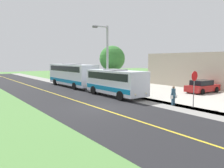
# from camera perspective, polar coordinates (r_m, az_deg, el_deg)

# --- Properties ---
(ground_plane) EXTENTS (120.00, 120.00, 0.00)m
(ground_plane) POSITION_cam_1_polar(r_m,az_deg,el_deg) (17.45, -3.58, -6.18)
(ground_plane) COLOR #548442
(road_surface) EXTENTS (8.00, 100.00, 0.01)m
(road_surface) POSITION_cam_1_polar(r_m,az_deg,el_deg) (17.45, -3.58, -6.17)
(road_surface) COLOR black
(road_surface) RESTS_ON ground
(sidewalk) EXTENTS (2.40, 100.00, 0.01)m
(sidewalk) POSITION_cam_1_polar(r_m,az_deg,el_deg) (20.66, 8.68, -4.27)
(sidewalk) COLOR gray
(sidewalk) RESTS_ON ground
(parking_lot_surface) EXTENTS (14.00, 36.00, 0.01)m
(parking_lot_surface) POSITION_cam_1_polar(r_m,az_deg,el_deg) (24.67, 25.71, -3.10)
(parking_lot_surface) COLOR #B2ADA3
(parking_lot_surface) RESTS_ON ground
(road_centre_line) EXTENTS (0.16, 100.00, 0.00)m
(road_centre_line) POSITION_cam_1_polar(r_m,az_deg,el_deg) (17.44, -3.58, -6.15)
(road_centre_line) COLOR gold
(road_centre_line) RESTS_ON ground
(shuttle_bus_front) EXTENTS (2.63, 7.71, 2.80)m
(shuttle_bus_front) POSITION_cam_1_polar(r_m,az_deg,el_deg) (22.77, 0.83, 0.70)
(shuttle_bus_front) COLOR silver
(shuttle_bus_front) RESTS_ON ground
(transit_bus_rear) EXTENTS (2.74, 10.36, 3.22)m
(transit_bus_rear) POSITION_cam_1_polar(r_m,az_deg,el_deg) (31.41, -10.29, 2.55)
(transit_bus_rear) COLOR silver
(transit_bus_rear) RESTS_ON ground
(pedestrian_with_bags) EXTENTS (0.72, 0.34, 1.59)m
(pedestrian_with_bags) POSITION_cam_1_polar(r_m,az_deg,el_deg) (19.03, 15.53, -2.76)
(pedestrian_with_bags) COLOR #335972
(pedestrian_with_bags) RESTS_ON ground
(stop_sign) EXTENTS (0.76, 0.07, 2.88)m
(stop_sign) POSITION_cam_1_polar(r_m,az_deg,el_deg) (18.35, 20.43, 0.26)
(stop_sign) COLOR slate
(stop_sign) RESTS_ON ground
(street_light_pole) EXTENTS (1.97, 0.24, 7.45)m
(street_light_pole) POSITION_cam_1_polar(r_m,az_deg,el_deg) (24.60, -1.44, 7.14)
(street_light_pole) COLOR #9E9EA3
(street_light_pole) RESTS_ON ground
(parked_car_near) EXTENTS (4.45, 2.12, 1.45)m
(parked_car_near) POSITION_cam_1_polar(r_m,az_deg,el_deg) (27.37, 22.23, -0.63)
(parked_car_near) COLOR #A51E1E
(parked_car_near) RESTS_ON ground
(tree_curbside) EXTENTS (3.21, 3.21, 5.51)m
(tree_curbside) POSITION_cam_1_polar(r_m,az_deg,el_deg) (28.00, 0.05, 6.53)
(tree_curbside) COLOR brown
(tree_curbside) RESTS_ON ground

